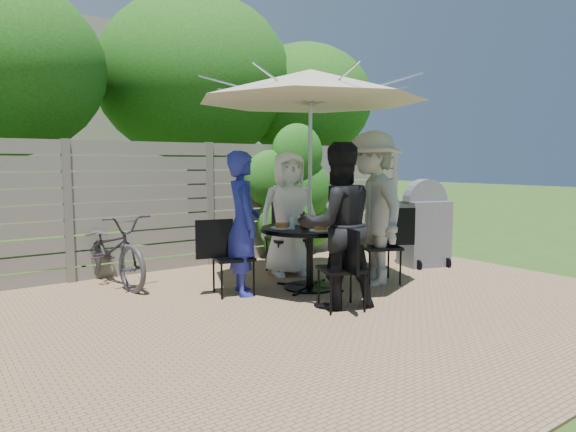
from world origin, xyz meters
TOP-DOWN VIEW (x-y plane):
  - backyard_envelope at (0.09, 10.29)m, footprint 60.00×60.00m
  - patio_table at (0.30, 0.95)m, footprint 1.48×1.48m
  - umbrella at (0.30, 0.95)m, footprint 3.43×3.43m
  - chair_back at (0.60, 1.87)m, footprint 0.56×0.75m
  - person_back at (0.56, 1.74)m, footprint 0.96×0.77m
  - chair_left at (-0.62, 1.25)m, footprint 0.69×0.53m
  - person_left at (-0.49, 1.21)m, footprint 0.57×0.71m
  - chair_front at (0.00, 0.04)m, footprint 0.55×0.69m
  - person_front at (0.05, 0.16)m, footprint 1.02×0.90m
  - chair_right at (1.22, 0.65)m, footprint 0.74×0.62m
  - person_right at (1.09, 0.70)m, footprint 1.07×1.42m
  - plate_back at (0.41, 1.30)m, footprint 0.26×0.26m
  - plate_left at (-0.04, 1.06)m, footprint 0.26×0.26m
  - plate_front at (0.19, 0.61)m, footprint 0.26×0.26m
  - plate_right at (0.64, 0.84)m, footprint 0.26×0.26m
  - glass_back at (0.28, 1.23)m, footprint 0.07×0.07m
  - glass_left at (0.02, 0.93)m, footprint 0.07×0.07m
  - glass_front at (0.32, 0.67)m, footprint 0.07×0.07m
  - glass_right at (0.58, 0.97)m, footprint 0.07×0.07m
  - syrup_jug at (0.26, 1.02)m, footprint 0.09×0.09m
  - coffee_cup at (0.46, 1.13)m, footprint 0.08×0.08m
  - bicycle at (-1.61, 2.60)m, footprint 0.88×1.83m
  - bbq_grill at (2.55, 1.06)m, footprint 0.76×0.66m

SIDE VIEW (x-z plane):
  - chair_front at x=0.00m, z-range -0.18..0.72m
  - chair_left at x=-0.62m, z-range -0.18..0.73m
  - chair_right at x=1.22m, z-range -0.19..0.78m
  - chair_back at x=0.60m, z-range -0.20..0.79m
  - bicycle at x=-1.61m, z-range 0.00..0.92m
  - patio_table at x=0.30m, z-range 0.15..0.92m
  - bbq_grill at x=2.55m, z-range -0.06..1.25m
  - plate_back at x=0.41m, z-range 0.76..0.83m
  - plate_left at x=-0.04m, z-range 0.76..0.83m
  - plate_front at x=0.19m, z-range 0.76..0.83m
  - plate_right at x=0.64m, z-range 0.76..0.83m
  - coffee_cup at x=0.46m, z-range 0.77..0.89m
  - glass_back at x=0.28m, z-range 0.77..0.91m
  - glass_left at x=0.02m, z-range 0.77..0.91m
  - glass_front at x=0.32m, z-range 0.77..0.91m
  - glass_right at x=0.58m, z-range 0.77..0.91m
  - person_left at x=-0.49m, z-range 0.00..1.69m
  - syrup_jug at x=0.26m, z-range 0.77..0.93m
  - person_back at x=0.56m, z-range 0.00..1.70m
  - person_front at x=0.05m, z-range 0.00..1.77m
  - person_right at x=1.09m, z-range 0.00..1.94m
  - umbrella at x=0.30m, z-range 1.13..3.77m
  - backyard_envelope at x=0.09m, z-range 0.11..5.11m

